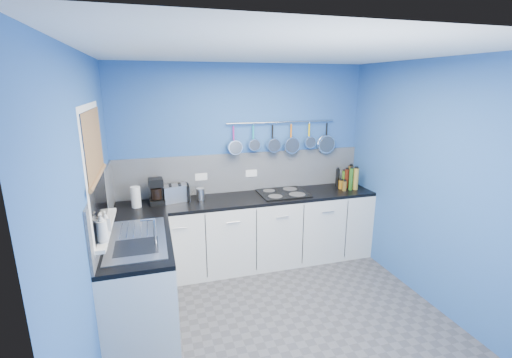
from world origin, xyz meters
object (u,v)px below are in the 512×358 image
coffee_maker (156,191)px  paper_towel (136,197)px  soap_bottle_a (102,228)px  soap_bottle_b (106,221)px  canister (200,194)px  toaster (175,193)px  hob (283,193)px

coffee_maker → paper_towel: bearing=-172.1°
soap_bottle_a → soap_bottle_b: 0.24m
soap_bottle_b → canister: bearing=48.7°
paper_towel → toaster: paper_towel is taller
toaster → paper_towel: bearing=177.6°
soap_bottle_b → toaster: (0.64, 1.10, -0.14)m
soap_bottle_b → paper_towel: 1.03m
soap_bottle_b → toaster: 1.28m
hob → paper_towel: bearing=-179.3°
soap_bottle_b → canister: size_ratio=1.22×
soap_bottle_b → toaster: soap_bottle_b is taller
canister → hob: canister is taller
coffee_maker → toaster: size_ratio=0.99×
soap_bottle_a → toaster: soap_bottle_a is taller
soap_bottle_a → paper_towel: size_ratio=1.01×
soap_bottle_a → soap_bottle_b: (0.00, 0.23, -0.03)m
soap_bottle_a → soap_bottle_b: soap_bottle_a is taller
soap_bottle_a → coffee_maker: soap_bottle_a is taller
hob → canister: bearing=177.5°
hob → soap_bottle_a: bearing=-147.6°
paper_towel → canister: (0.73, 0.07, -0.05)m
soap_bottle_b → canister: 1.43m
paper_towel → toaster: 0.45m
toaster → hob: size_ratio=0.51×
toaster → coffee_maker: bearing=176.4°
paper_towel → canister: 0.74m
soap_bottle_a → canister: bearing=54.2°
coffee_maker → canister: bearing=-3.5°
coffee_maker → toaster: (0.21, 0.04, -0.05)m
soap_bottle_b → toaster: size_ratio=0.56×
soap_bottle_a → hob: soap_bottle_a is taller
soap_bottle_b → coffee_maker: (0.43, 1.05, -0.09)m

